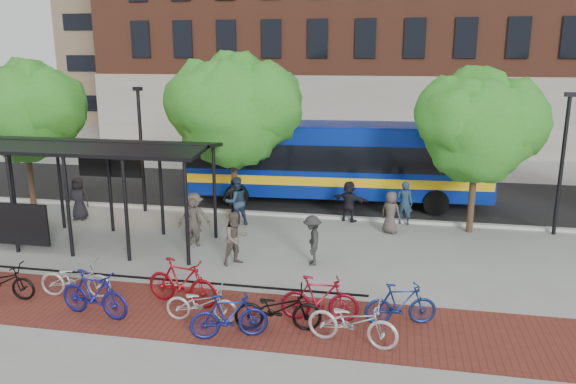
% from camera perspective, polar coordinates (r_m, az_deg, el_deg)
% --- Properties ---
extents(ground, '(160.00, 160.00, 0.00)m').
position_cam_1_polar(ground, '(18.86, 0.59, -6.02)').
color(ground, '#9E9E99').
rests_on(ground, ground).
extents(asphalt_street, '(160.00, 8.00, 0.01)m').
position_cam_1_polar(asphalt_street, '(26.43, 3.76, -0.15)').
color(asphalt_street, black).
rests_on(asphalt_street, ground).
extents(curb, '(160.00, 0.25, 0.12)m').
position_cam_1_polar(curb, '(22.59, 2.45, -2.46)').
color(curb, '#B7B7B2').
rests_on(curb, ground).
extents(brick_strip, '(24.00, 3.00, 0.01)m').
position_cam_1_polar(brick_strip, '(14.95, -10.76, -11.87)').
color(brick_strip, maroon).
rests_on(brick_strip, ground).
extents(bike_rack_rail, '(12.00, 0.05, 0.95)m').
position_cam_1_polar(bike_rack_rail, '(16.18, -13.92, -9.97)').
color(bike_rack_rail, black).
rests_on(bike_rack_rail, ground).
extents(building_brick, '(55.00, 14.00, 20.00)m').
position_cam_1_polar(building_brick, '(44.09, 20.94, 17.76)').
color(building_brick, brown).
rests_on(building_brick, ground).
extents(bus_shelter, '(10.60, 3.07, 3.60)m').
position_cam_1_polar(bus_shelter, '(20.69, -22.43, 3.31)').
color(bus_shelter, black).
rests_on(bus_shelter, ground).
extents(tree_a, '(4.90, 4.00, 6.18)m').
position_cam_1_polar(tree_a, '(25.79, -25.12, 7.77)').
color(tree_a, '#382619').
rests_on(tree_a, ground).
extents(tree_b, '(5.15, 4.20, 6.47)m').
position_cam_1_polar(tree_b, '(21.75, -5.37, 8.67)').
color(tree_b, '#382619').
rests_on(tree_b, ground).
extents(tree_c, '(4.66, 3.80, 5.92)m').
position_cam_1_polar(tree_c, '(21.11, 18.96, 6.71)').
color(tree_c, '#382619').
rests_on(tree_c, ground).
extents(lamp_post_left, '(0.35, 0.20, 5.12)m').
position_cam_1_polar(lamp_post_left, '(23.67, -14.69, 4.53)').
color(lamp_post_left, black).
rests_on(lamp_post_left, ground).
extents(lamp_post_right, '(0.35, 0.20, 5.12)m').
position_cam_1_polar(lamp_post_right, '(22.12, 26.10, 2.91)').
color(lamp_post_right, black).
rests_on(lamp_post_right, ground).
extents(bus, '(13.07, 3.62, 3.49)m').
position_cam_1_polar(bus, '(24.48, 4.97, 3.47)').
color(bus, navy).
rests_on(bus, ground).
extents(bike_0, '(1.94, 0.86, 0.99)m').
position_cam_1_polar(bike_0, '(17.05, -27.15, -8.11)').
color(bike_0, black).
rests_on(bike_0, ground).
extents(bike_2, '(2.03, 0.87, 1.04)m').
position_cam_1_polar(bike_2, '(16.39, -20.77, -8.22)').
color(bike_2, '#B6B6B9').
rests_on(bike_2, ground).
extents(bike_3, '(2.06, 0.92, 1.20)m').
position_cam_1_polar(bike_3, '(15.04, -19.10, -9.77)').
color(bike_3, navy).
rests_on(bike_3, ground).
extents(bike_5, '(2.16, 1.00, 1.25)m').
position_cam_1_polar(bike_5, '(15.13, -10.71, -8.96)').
color(bike_5, maroon).
rests_on(bike_5, ground).
extents(bike_6, '(1.84, 0.73, 0.95)m').
position_cam_1_polar(bike_6, '(14.21, -8.77, -11.10)').
color(bike_6, '#BBBBBE').
rests_on(bike_6, ground).
extents(bike_7, '(1.89, 1.10, 1.09)m').
position_cam_1_polar(bike_7, '(13.33, -6.02, -12.43)').
color(bike_7, navy).
rests_on(bike_7, ground).
extents(bike_8, '(2.18, 1.08, 1.10)m').
position_cam_1_polar(bike_8, '(13.60, -1.03, -11.78)').
color(bike_8, black).
rests_on(bike_8, ground).
extents(bike_9, '(1.97, 0.65, 1.17)m').
position_cam_1_polar(bike_9, '(14.04, 3.23, -10.77)').
color(bike_9, maroon).
rests_on(bike_9, ground).
extents(bike_10, '(2.21, 1.09, 1.11)m').
position_cam_1_polar(bike_10, '(13.09, 6.58, -12.94)').
color(bike_10, silver).
rests_on(bike_10, ground).
extents(bike_11, '(1.83, 0.91, 1.06)m').
position_cam_1_polar(bike_11, '(14.14, 11.37, -11.10)').
color(bike_11, navy).
rests_on(bike_11, ground).
extents(pedestrian_0, '(0.92, 0.68, 1.71)m').
position_cam_1_polar(pedestrian_0, '(23.62, -20.51, -0.62)').
color(pedestrian_0, black).
rests_on(pedestrian_0, ground).
extents(pedestrian_1, '(0.64, 0.44, 1.69)m').
position_cam_1_polar(pedestrian_1, '(19.38, -9.61, -3.03)').
color(pedestrian_1, '#3B352F').
rests_on(pedestrian_1, ground).
extents(pedestrian_2, '(1.16, 1.14, 1.89)m').
position_cam_1_polar(pedestrian_2, '(21.45, -5.30, -0.95)').
color(pedestrian_2, '#22374F').
rests_on(pedestrian_2, ground).
extents(pedestrian_3, '(1.31, 0.99, 1.80)m').
position_cam_1_polar(pedestrian_3, '(19.66, -9.50, -2.63)').
color(pedestrian_3, brown).
rests_on(pedestrian_3, ground).
extents(pedestrian_4, '(1.14, 0.76, 1.80)m').
position_cam_1_polar(pedestrian_4, '(21.63, -5.49, -0.95)').
color(pedestrian_4, '#292929').
rests_on(pedestrian_4, ground).
extents(pedestrian_5, '(1.58, 0.96, 1.62)m').
position_cam_1_polar(pedestrian_5, '(22.03, 6.22, -0.93)').
color(pedestrian_5, black).
rests_on(pedestrian_5, ground).
extents(pedestrian_6, '(0.91, 0.79, 1.56)m').
position_cam_1_polar(pedestrian_6, '(20.81, 10.40, -2.06)').
color(pedestrian_6, '#483E39').
rests_on(pedestrian_6, ground).
extents(pedestrian_7, '(0.70, 0.55, 1.70)m').
position_cam_1_polar(pedestrian_7, '(21.96, 11.77, -1.09)').
color(pedestrian_7, '#1F3449').
rests_on(pedestrian_7, ground).
extents(pedestrian_8, '(1.04, 1.04, 1.69)m').
position_cam_1_polar(pedestrian_8, '(17.55, -5.34, -4.71)').
color(pedestrian_8, brown).
rests_on(pedestrian_8, ground).
extents(pedestrian_9, '(0.76, 1.11, 1.58)m').
position_cam_1_polar(pedestrian_9, '(17.50, 2.47, -4.92)').
color(pedestrian_9, '#2A2A2A').
rests_on(pedestrian_9, ground).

